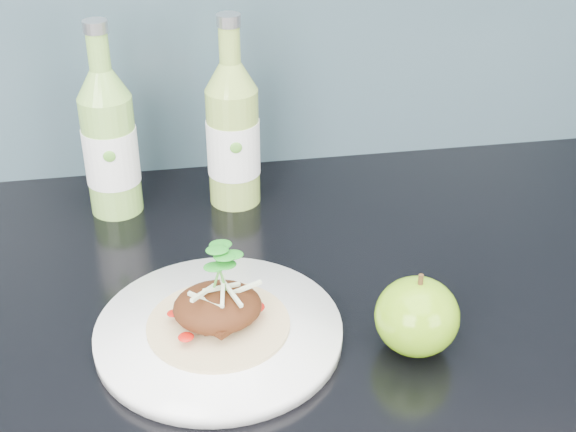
% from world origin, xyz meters
% --- Properties ---
extents(dinner_plate, '(0.28, 0.28, 0.02)m').
position_xyz_m(dinner_plate, '(-0.04, 1.60, 0.91)').
color(dinner_plate, white).
rests_on(dinner_plate, kitchen_counter).
extents(pork_taco, '(0.14, 0.14, 0.10)m').
position_xyz_m(pork_taco, '(-0.04, 1.60, 0.94)').
color(pork_taco, tan).
rests_on(pork_taco, dinner_plate).
extents(green_apple, '(0.10, 0.10, 0.09)m').
position_xyz_m(green_apple, '(0.15, 1.55, 0.94)').
color(green_apple, '#659910').
rests_on(green_apple, kitchen_counter).
extents(cider_bottle_left, '(0.08, 0.08, 0.25)m').
position_xyz_m(cider_bottle_left, '(-0.14, 1.88, 0.99)').
color(cider_bottle_left, '#7FB54B').
rests_on(cider_bottle_left, kitchen_counter).
extents(cider_bottle_right, '(0.07, 0.07, 0.25)m').
position_xyz_m(cider_bottle_right, '(0.01, 1.88, 0.99)').
color(cider_bottle_right, '#8DAE48').
rests_on(cider_bottle_right, kitchen_counter).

